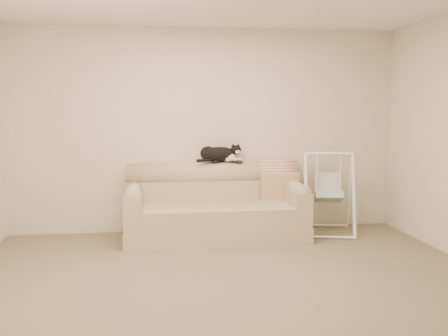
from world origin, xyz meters
name	(u,v)px	position (x,y,z in m)	size (l,w,h in m)	color
ground_plane	(228,280)	(0.00, 0.00, 0.00)	(5.00, 5.00, 0.00)	#6D5F49
room_shell	(228,115)	(0.00, 0.00, 1.53)	(5.04, 4.04, 2.60)	beige
sofa	(215,209)	(0.07, 1.62, 0.35)	(2.20, 0.93, 0.90)	tan
remote_a	(218,162)	(0.13, 1.86, 0.91)	(0.18, 0.15, 0.03)	black
remote_b	(236,162)	(0.37, 1.82, 0.91)	(0.18, 0.10, 0.02)	black
tuxedo_cat	(219,154)	(0.16, 1.86, 1.01)	(0.61, 0.31, 0.24)	black
throw_blanket	(278,175)	(0.92, 1.84, 0.72)	(0.49, 0.38, 0.58)	#C36E42
baby_swing	(328,193)	(1.52, 1.61, 0.52)	(0.77, 0.80, 1.05)	white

